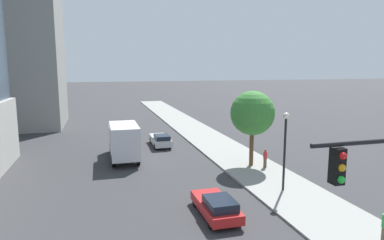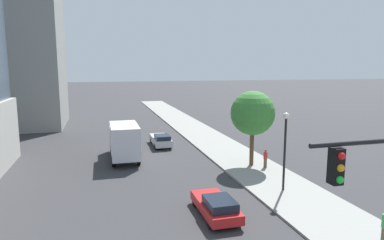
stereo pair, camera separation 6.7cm
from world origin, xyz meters
The scene contains 8 objects.
sidewalk centered at (8.43, 20.00, 0.07)m, with size 5.23×120.00×0.15m, color gray.
construction_building centered at (-16.40, 49.53, 15.63)m, with size 19.11×14.62×34.87m.
street_lamp centered at (8.15, 15.55, 3.77)m, with size 0.44×0.44×5.48m.
street_tree centered at (8.60, 21.76, 4.75)m, with size 3.83×3.83×6.54m.
car_silver centered at (2.27, 31.59, 0.72)m, with size 1.79×4.79×1.43m.
car_red centered at (2.27, 12.98, 0.66)m, with size 1.84×4.49×1.32m.
box_truck centered at (-2.04, 26.98, 1.94)m, with size 2.46×7.26×3.51m.
pedestrian_red_shirt centered at (9.46, 20.79, 0.95)m, with size 0.34×0.34×1.58m.
Camera 1 is at (-4.12, -4.82, 8.73)m, focal length 31.78 mm.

